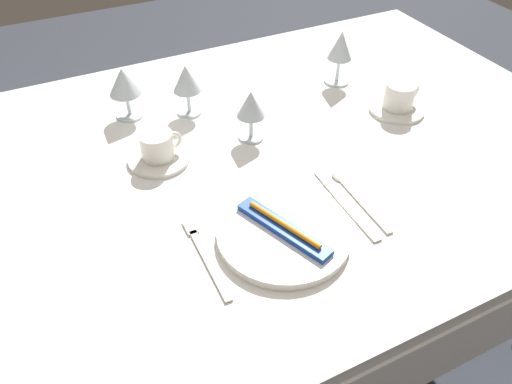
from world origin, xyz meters
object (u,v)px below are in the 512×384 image
coffee_cup_left (158,145)px  coffee_cup_right (399,95)px  fork_outer (204,254)px  dinner_knife (347,206)px  wine_glass_centre (124,84)px  toothbrush_package (284,228)px  wine_glass_right (341,48)px  wine_glass_left (186,81)px  spoon_soup (353,193)px  dinner_plate (283,234)px  wine_glass_far (251,106)px

coffee_cup_left → coffee_cup_right: 0.62m
fork_outer → dinner_knife: (0.31, -0.01, -0.00)m
coffee_cup_left → wine_glass_centre: wine_glass_centre is taller
toothbrush_package → coffee_cup_right: bearing=29.5°
dinner_knife → wine_glass_right: 0.53m
toothbrush_package → wine_glass_right: size_ratio=1.41×
wine_glass_left → toothbrush_package: bearing=-88.9°
spoon_soup → coffee_cup_left: 0.44m
wine_glass_left → coffee_cup_left: bearing=-129.5°
coffee_cup_left → coffee_cup_right: bearing=-5.9°
fork_outer → spoon_soup: (0.35, 0.02, 0.00)m
dinner_plate → spoon_soup: (0.19, 0.05, -0.01)m
toothbrush_package → spoon_soup: (0.19, 0.05, -0.02)m
dinner_knife → coffee_cup_left: bearing=133.1°
wine_glass_centre → coffee_cup_left: bearing=-86.5°
coffee_cup_left → wine_glass_right: 0.58m
wine_glass_centre → wine_glass_left: bearing=-20.5°
dinner_plate → wine_glass_right: wine_glass_right is taller
coffee_cup_right → wine_glass_centre: 0.69m
dinner_plate → fork_outer: (-0.15, 0.02, -0.01)m
wine_glass_right → coffee_cup_right: bearing=-72.7°
dinner_plate → wine_glass_right: bearing=47.7°
wine_glass_centre → toothbrush_package: bearing=-74.5°
coffee_cup_left → wine_glass_centre: size_ratio=0.73×
dinner_knife → wine_glass_centre: 0.62m
dinner_knife → coffee_cup_left: (-0.30, 0.32, 0.04)m
dinner_knife → coffee_cup_left: 0.44m
wine_glass_centre → wine_glass_far: (0.24, -0.22, -0.00)m
dinner_knife → coffee_cup_left: size_ratio=2.37×
dinner_knife → wine_glass_centre: wine_glass_centre is taller
fork_outer → coffee_cup_right: (0.63, 0.25, 0.04)m
dinner_plate → wine_glass_right: size_ratio=1.74×
coffee_cup_right → wine_glass_right: 0.21m
coffee_cup_left → fork_outer: bearing=-92.5°
wine_glass_centre → wine_glass_right: 0.58m
wine_glass_far → spoon_soup: bearing=-69.0°
coffee_cup_right → toothbrush_package: bearing=-150.5°
dinner_plate → dinner_knife: (0.16, 0.02, -0.01)m
fork_outer → coffee_cup_right: bearing=21.4°
dinner_knife → wine_glass_right: size_ratio=1.55×
spoon_soup → wine_glass_centre: (-0.34, 0.50, 0.09)m
dinner_knife → wine_glass_far: wine_glass_far is taller
coffee_cup_left → wine_glass_far: bearing=-3.3°
dinner_plate → coffee_cup_right: (0.48, 0.27, 0.03)m
fork_outer → coffee_cup_left: (0.01, 0.31, 0.04)m
dinner_knife → wine_glass_far: size_ratio=1.81×
dinner_plate → coffee_cup_left: size_ratio=2.66×
fork_outer → coffee_cup_left: 0.32m
toothbrush_package → coffee_cup_left: 0.36m
fork_outer → wine_glass_centre: bearing=89.9°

